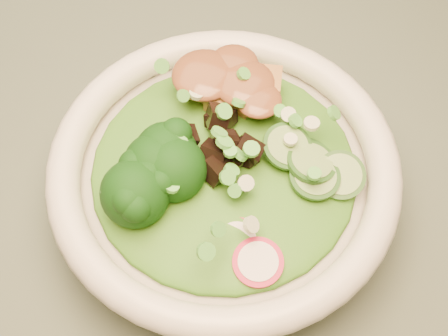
% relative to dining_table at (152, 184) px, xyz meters
% --- Properties ---
extents(floor, '(4.00, 4.00, 0.00)m').
position_rel_dining_table_xyz_m(floor, '(0.00, 0.00, -0.64)').
color(floor, brown).
rests_on(floor, ground).
extents(dining_table, '(1.20, 0.80, 0.75)m').
position_rel_dining_table_xyz_m(dining_table, '(0.00, 0.00, 0.00)').
color(dining_table, black).
rests_on(dining_table, ground).
extents(salad_bowl, '(0.30, 0.30, 0.08)m').
position_rel_dining_table_xyz_m(salad_bowl, '(0.11, -0.04, 0.16)').
color(salad_bowl, silver).
rests_on(salad_bowl, dining_table).
extents(lettuce_bed, '(0.23, 0.23, 0.03)m').
position_rel_dining_table_xyz_m(lettuce_bed, '(0.11, -0.04, 0.18)').
color(lettuce_bed, '#1E5912').
rests_on(lettuce_bed, salad_bowl).
extents(broccoli_florets, '(0.11, 0.10, 0.05)m').
position_rel_dining_table_xyz_m(broccoli_florets, '(0.05, -0.08, 0.20)').
color(broccoli_florets, black).
rests_on(broccoli_florets, salad_bowl).
extents(radish_slices, '(0.13, 0.08, 0.02)m').
position_rel_dining_table_xyz_m(radish_slices, '(0.15, -0.10, 0.19)').
color(radish_slices, '#A60C2D').
rests_on(radish_slices, salad_bowl).
extents(cucumber_slices, '(0.10, 0.10, 0.04)m').
position_rel_dining_table_xyz_m(cucumber_slices, '(0.18, -0.01, 0.19)').
color(cucumber_slices, '#7DA45B').
rests_on(cucumber_slices, salad_bowl).
extents(mushroom_heap, '(0.10, 0.10, 0.04)m').
position_rel_dining_table_xyz_m(mushroom_heap, '(0.11, -0.03, 0.20)').
color(mushroom_heap, black).
rests_on(mushroom_heap, salad_bowl).
extents(tofu_cubes, '(0.11, 0.09, 0.04)m').
position_rel_dining_table_xyz_m(tofu_cubes, '(0.08, 0.02, 0.19)').
color(tofu_cubes, olive).
rests_on(tofu_cubes, salad_bowl).
extents(peanut_sauce, '(0.08, 0.06, 0.02)m').
position_rel_dining_table_xyz_m(peanut_sauce, '(0.08, 0.02, 0.21)').
color(peanut_sauce, brown).
rests_on(peanut_sauce, tofu_cubes).
extents(scallion_garnish, '(0.21, 0.21, 0.03)m').
position_rel_dining_table_xyz_m(scallion_garnish, '(0.11, -0.04, 0.21)').
color(scallion_garnish, '#54B23E').
rests_on(scallion_garnish, salad_bowl).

